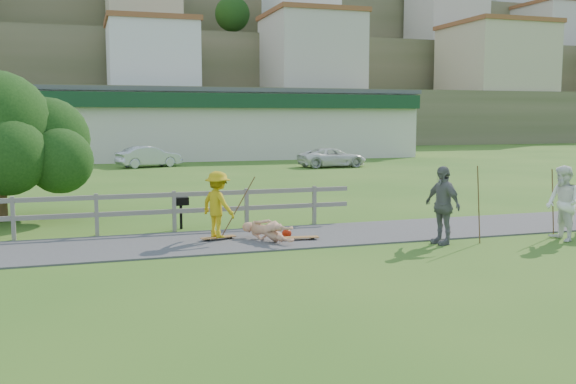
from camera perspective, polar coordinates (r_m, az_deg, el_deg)
name	(u,v)px	position (r m, az deg, el deg)	size (l,w,h in m)	color
ground	(282,251)	(14.80, -0.57, -5.27)	(260.00, 260.00, 0.00)	#2F5E1B
path	(264,238)	(16.21, -2.14, -4.15)	(34.00, 3.00, 0.04)	#3D3D40
fence	(71,209)	(17.30, -18.71, -1.46)	(15.05, 0.10, 1.10)	slate
strip_mall	(197,124)	(49.48, -8.12, 6.05)	(32.50, 10.75, 5.10)	beige
hillside	(109,44)	(105.84, -15.66, 12.59)	(220.00, 67.00, 47.50)	#454E2E
skater_rider	(218,208)	(15.92, -6.24, -1.46)	(1.06, 0.61, 1.64)	#BA9C11
skater_fallen	(268,231)	(15.75, -1.82, -3.46)	(1.60, 0.38, 0.58)	tan
spectator_a	(563,203)	(17.27, 23.25, -0.94)	(0.91, 0.71, 1.88)	white
spectator_b	(442,205)	(15.92, 13.56, -1.14)	(1.11, 0.46, 1.90)	slate
car_silver	(149,157)	(40.44, -12.27, 3.09)	(1.36, 3.90, 1.28)	#B9BBC2
car_white	(332,158)	(39.59, 3.95, 3.07)	(1.95, 4.22, 1.17)	silver
bbq	(181,213)	(17.86, -9.49, -1.87)	(0.40, 0.31, 0.88)	black
longboard_rider	(218,239)	(16.05, -6.21, -4.19)	(0.90, 0.22, 0.10)	olive
longboard_fallen	(300,239)	(15.94, 1.06, -4.22)	(0.94, 0.23, 0.10)	olive
helmet	(287,234)	(16.28, -0.12, -3.73)	(0.25, 0.25, 0.25)	#A01B05
pole_rider	(238,203)	(16.42, -4.47, -0.94)	(0.03, 0.03, 1.79)	brown
pole_spec_left	(479,205)	(16.18, 16.59, -1.10)	(0.03, 0.03, 1.91)	brown
pole_spec_right	(553,203)	(17.77, 22.48, -0.90)	(0.03, 0.03, 1.75)	brown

